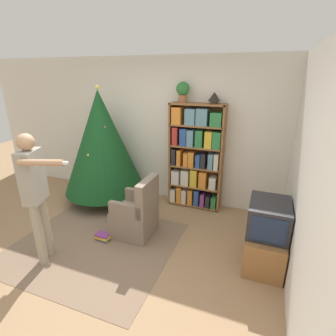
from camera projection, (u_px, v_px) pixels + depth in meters
name	position (u px, v px, depth m)	size (l,w,h in m)	color
ground_plane	(109.00, 264.00, 3.36)	(14.00, 14.00, 0.00)	#9E7A56
wall_back	(169.00, 131.00, 4.81)	(8.00, 0.10, 2.60)	silver
wall_right	(316.00, 200.00, 2.19)	(0.10, 8.00, 2.60)	silver
area_rug	(94.00, 245.00, 3.73)	(2.20, 1.98, 0.01)	#7F6651
bookshelf	(195.00, 157.00, 4.55)	(0.93, 0.27, 1.85)	brown
tv_stand	(264.00, 247.00, 3.32)	(0.47, 0.78, 0.46)	#996638
television	(269.00, 218.00, 3.17)	(0.47, 0.60, 0.40)	#28282D
game_remote	(254.00, 239.00, 3.08)	(0.04, 0.12, 0.02)	white
christmas_tree	(102.00, 142.00, 4.72)	(1.47, 1.47, 2.12)	#4C3323
armchair	(137.00, 215.00, 3.88)	(0.58, 0.57, 0.92)	#7A6B5B
standing_person	(35.00, 190.00, 3.12)	(0.72, 0.44, 1.68)	#9E937F
potted_plant	(183.00, 91.00, 4.26)	(0.22, 0.22, 0.33)	#935B38
table_lamp	(214.00, 97.00, 4.12)	(0.20, 0.20, 0.18)	#473828
book_pile_near_tree	(119.00, 208.00, 4.70)	(0.22, 0.15, 0.06)	#B22D28
book_pile_by_chair	(103.00, 237.00, 3.84)	(0.22, 0.16, 0.09)	#284C93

